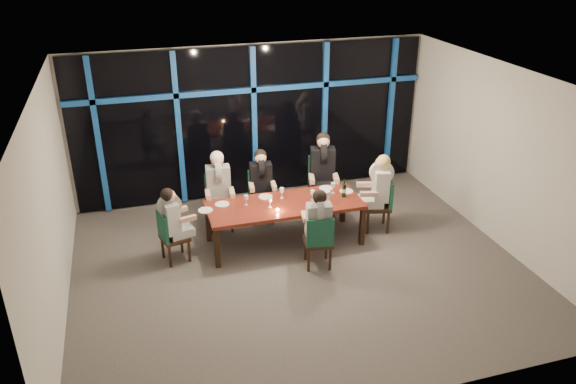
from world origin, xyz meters
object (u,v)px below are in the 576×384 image
diner_end_right (379,182)px  diner_near_mid (319,216)px  chair_end_left (170,234)px  chair_far_left (219,198)px  chair_far_right (322,181)px  diner_end_left (172,214)px  dining_table (285,207)px  chair_end_right (382,202)px  wine_bottle (344,190)px  diner_far_right (323,162)px  diner_far_left (218,180)px  water_pitcher (327,197)px  chair_near_mid (319,240)px  chair_far_mid (261,193)px  diner_far_mid (261,176)px

diner_end_right → diner_near_mid: 1.64m
chair_end_left → chair_far_left: bearing=-60.4°
chair_far_right → diner_end_left: bearing=-146.5°
dining_table → chair_end_right: (1.79, -0.02, -0.14)m
dining_table → wine_bottle: wine_bottle is taller
chair_far_right → diner_far_right: bearing=-90.0°
diner_far_left → diner_near_mid: (1.26, -1.66, -0.07)m
diner_far_right → water_pitcher: size_ratio=5.09×
chair_far_right → diner_far_right: diner_far_right is taller
diner_end_left → water_pitcher: (2.54, -0.13, 0.01)m
chair_end_left → chair_near_mid: chair_near_mid is taller
chair_far_right → chair_end_right: 1.27m
chair_far_right → diner_end_right: 1.25m
wine_bottle → chair_far_mid: bearing=140.3°
dining_table → chair_end_left: 1.94m
chair_far_left → chair_far_right: (1.98, 0.09, 0.04)m
diner_far_right → water_pitcher: bearing=-92.5°
dining_table → chair_far_left: bearing=136.7°
water_pitcher → chair_end_left: bearing=176.1°
chair_far_left → diner_far_mid: size_ratio=1.08×
chair_far_left → diner_far_right: 2.01m
diner_far_left → diner_far_right: bearing=7.5°
chair_end_right → diner_far_right: size_ratio=0.93×
diner_far_mid → chair_far_right: bearing=12.0°
diner_far_mid → diner_near_mid: 1.79m
chair_far_left → diner_far_right: size_ratio=0.96×
diner_far_mid → diner_far_right: diner_far_right is taller
chair_far_mid → chair_end_right: size_ratio=0.97×
dining_table → chair_far_right: 1.43m
diner_far_left → wine_bottle: (2.01, -0.86, -0.08)m
chair_far_mid → diner_end_right: 2.15m
chair_end_left → chair_end_right: bearing=-104.3°
wine_bottle → water_pitcher: wine_bottle is taller
chair_end_left → diner_far_mid: (1.75, 0.94, 0.41)m
chair_far_mid → diner_far_right: (1.17, -0.06, 0.49)m
chair_far_mid → chair_end_left: bearing=-143.1°
chair_far_left → diner_end_right: bearing=-13.7°
chair_end_right → water_pitcher: 1.16m
diner_far_right → diner_end_right: bearing=-38.0°
chair_end_left → chair_near_mid: 2.38m
chair_end_left → diner_near_mid: (2.23, -0.79, 0.39)m
diner_far_mid → chair_end_left: bearing=-145.0°
chair_end_right → diner_end_right: 0.39m
chair_end_right → chair_far_left: bearing=-94.4°
chair_end_right → diner_end_left: diner_end_left is taller
dining_table → diner_far_mid: (-0.18, 0.89, 0.22)m
chair_end_left → water_pitcher: size_ratio=4.29×
chair_far_left → diner_end_left: (-0.90, -0.93, 0.29)m
chair_far_right → wine_bottle: (0.02, -1.03, 0.28)m
dining_table → chair_end_right: bearing=-0.7°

